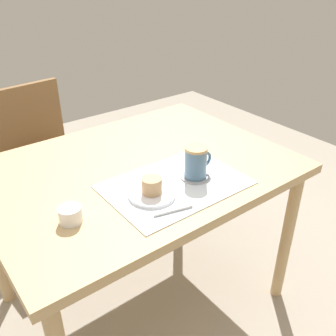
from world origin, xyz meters
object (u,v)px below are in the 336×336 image
object	(u,v)px
pastry_plate	(152,194)
pastry	(152,185)
sugar_bowl	(70,215)
dining_table	(138,182)
wooden_chair	(44,155)
coffee_mug	(196,162)

from	to	relation	value
pastry_plate	pastry	bearing A→B (deg)	0.00
sugar_bowl	dining_table	bearing A→B (deg)	25.95
dining_table	wooden_chair	world-z (taller)	wooden_chair
coffee_mug	sugar_bowl	world-z (taller)	coffee_mug
pastry_plate	sugar_bowl	xyz separation A→B (m)	(-0.27, 0.04, 0.02)
pastry	wooden_chair	bearing A→B (deg)	91.44
wooden_chair	pastry_plate	distance (m)	1.02
dining_table	coffee_mug	size ratio (longest dim) A/B	9.80
pastry_plate	pastry	world-z (taller)	pastry
pastry_plate	pastry	distance (m)	0.03
pastry_plate	coffee_mug	bearing A→B (deg)	-0.02
dining_table	pastry	world-z (taller)	pastry
wooden_chair	pastry	distance (m)	1.03
pastry_plate	coffee_mug	world-z (taller)	coffee_mug
dining_table	pastry_plate	xyz separation A→B (m)	(-0.08, -0.21, 0.09)
wooden_chair	sugar_bowl	size ratio (longest dim) A/B	11.74
dining_table	pastry_plate	size ratio (longest dim) A/B	7.15
dining_table	wooden_chair	size ratio (longest dim) A/B	1.38
dining_table	pastry_plate	bearing A→B (deg)	-110.77
pastry_plate	pastry	size ratio (longest dim) A/B	2.41
wooden_chair	pastry	xyz separation A→B (m)	(0.02, -0.99, 0.29)
wooden_chair	pastry_plate	size ratio (longest dim) A/B	5.18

